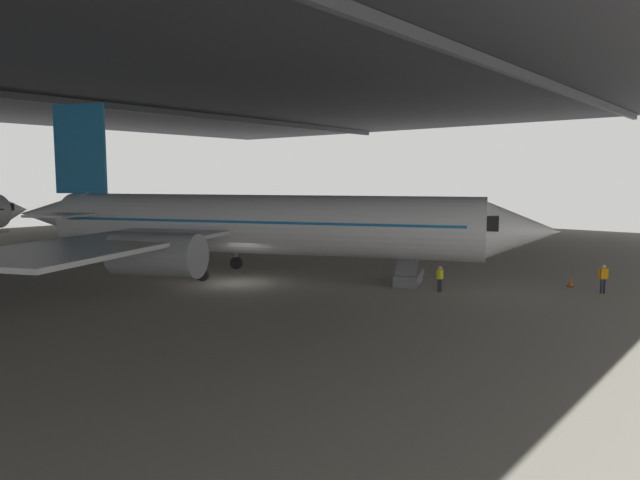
% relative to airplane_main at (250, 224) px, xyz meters
% --- Properties ---
extents(ground_plane, '(110.00, 110.00, 0.00)m').
position_rel_airplane_main_xyz_m(ground_plane, '(-2.38, -1.21, -3.59)').
color(ground_plane, gray).
extents(hangar_structure, '(121.00, 99.00, 16.10)m').
position_rel_airplane_main_xyz_m(hangar_structure, '(-2.48, 12.55, 11.87)').
color(hangar_structure, '#4C4F54').
rests_on(hangar_structure, ground_plane).
extents(airplane_main, '(37.43, 37.44, 12.19)m').
position_rel_airplane_main_xyz_m(airplane_main, '(0.00, 0.00, 0.00)').
color(airplane_main, white).
rests_on(airplane_main, ground_plane).
extents(boarding_stairs, '(4.55, 3.00, 4.81)m').
position_rel_airplane_main_xyz_m(boarding_stairs, '(4.90, -9.72, -2.84)').
color(boarding_stairs, slate).
rests_on(boarding_stairs, ground_plane).
extents(crew_worker_near_nose, '(0.39, 0.47, 1.70)m').
position_rel_airplane_main_xyz_m(crew_worker_near_nose, '(9.15, -20.32, -2.61)').
color(crew_worker_near_nose, '#232838').
rests_on(crew_worker_near_nose, ground_plane).
extents(crew_worker_by_stairs, '(0.54, 0.28, 1.55)m').
position_rel_airplane_main_xyz_m(crew_worker_by_stairs, '(3.39, -12.72, -2.71)').
color(crew_worker_by_stairs, '#232838').
rests_on(crew_worker_by_stairs, ground_plane).
extents(traffic_cone_orange, '(0.36, 0.36, 0.60)m').
position_rel_airplane_main_xyz_m(traffic_cone_orange, '(10.08, -18.24, -3.29)').
color(traffic_cone_orange, black).
rests_on(traffic_cone_orange, ground_plane).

